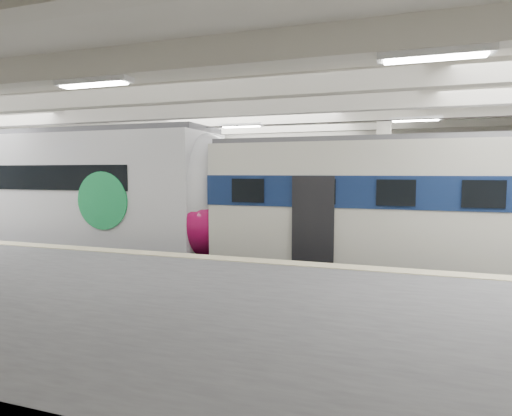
% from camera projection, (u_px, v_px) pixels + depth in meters
% --- Properties ---
extents(station_hall, '(36.00, 24.00, 5.75)m').
position_uv_depth(station_hall, '(196.00, 172.00, 12.28)').
color(station_hall, black).
rests_on(station_hall, ground).
extents(modern_emu, '(14.88, 3.07, 4.75)m').
position_uv_depth(modern_emu, '(75.00, 196.00, 15.86)').
color(modern_emu, silver).
rests_on(modern_emu, ground).
extents(older_rer, '(12.70, 2.81, 4.22)m').
position_uv_depth(older_rer, '(432.00, 209.00, 11.96)').
color(older_rer, beige).
rests_on(older_rer, ground).
extents(far_train, '(12.90, 3.04, 4.14)m').
position_uv_depth(far_train, '(118.00, 193.00, 21.75)').
color(far_train, silver).
rests_on(far_train, ground).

